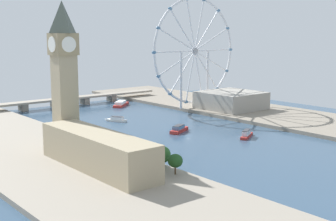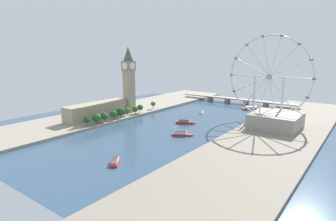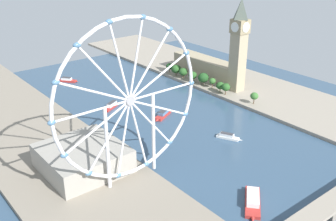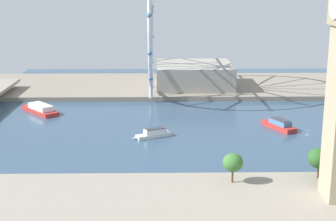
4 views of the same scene
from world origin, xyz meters
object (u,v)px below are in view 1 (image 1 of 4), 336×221
Objects in this scene: river_bridge at (70,99)px; tour_boat_3 at (116,119)px; parliament_block at (97,151)px; clock_tower at (64,73)px; ferris_wheel at (195,52)px; tour_boat_2 at (247,134)px; tour_boat_0 at (179,129)px; tour_boat_4 at (121,104)px; riverside_hall at (231,100)px.

river_bridge reaches higher than tour_boat_3.
clock_tower is at bearing 80.55° from parliament_block.
tour_boat_2 is at bearing -115.07° from ferris_wheel.
clock_tower is 141.12m from tour_boat_2.
clock_tower is 1.03× the size of parliament_block.
tour_boat_2 is at bearing -86.61° from tour_boat_0.
ferris_wheel reaches higher than river_bridge.
tour_boat_4 is at bearing 123.00° from ferris_wheel.
parliament_block reaches higher than tour_boat_4.
parliament_block is 227.20m from riverside_hall.
parliament_block reaches higher than tour_boat_0.
riverside_hall is 2.30× the size of tour_boat_2.
parliament_block is 2.92× the size of tour_boat_4.
tour_boat_3 is at bearing 39.10° from clock_tower.
parliament_block reaches higher than riverside_hall.
parliament_block is at bearing -146.56° from ferris_wheel.
parliament_block is at bearing 155.08° from tour_boat_2.
clock_tower reaches higher than tour_boat_2.
tour_boat_0 is (97.45, -0.01, -49.78)m from clock_tower.
ferris_wheel is 0.52× the size of river_bridge.
ferris_wheel is (187.04, 123.51, 45.14)m from parliament_block.
tour_boat_2 is (-54.49, -116.47, -55.82)m from ferris_wheel.
clock_tower is 1.74× the size of riverside_hall.
riverside_hall is (20.41, -30.86, -46.93)m from ferris_wheel.
parliament_block is at bearing -155.93° from riverside_hall.
tour_boat_3 is (-14.59, 67.36, -0.32)m from tour_boat_0.
riverside_hall is (207.44, 92.66, -1.78)m from parliament_block.
tour_boat_2 is (29.95, -218.81, -4.41)m from river_bridge.
parliament_block is 133.17m from tour_boat_2.
tour_boat_0 is at bearing 166.34° from tour_boat_3.
river_bridge is at bearing -31.76° from tour_boat_3.
riverside_hall is (198.52, 39.03, -40.73)m from clock_tower.
clock_tower is 4.00× the size of tour_boat_2.
parliament_block is 119.61m from tour_boat_0.
ferris_wheel reaches higher than tour_boat_0.
riverside_hall reaches higher than river_bridge.
tour_boat_0 reaches higher than tour_boat_3.
clock_tower reaches higher than tour_boat_0.
river_bridge is (93.68, 172.23, -45.21)m from clock_tower.
ferris_wheel is at bearing 33.44° from parliament_block.
tour_boat_2 is at bearing -133.87° from tour_boat_4.
riverside_hall is 108.73m from tour_boat_0.
clock_tower is at bearing -118.54° from river_bridge.
clock_tower is 0.87× the size of ferris_wheel.
tour_boat_3 is at bearing 166.25° from riverside_hall.
tour_boat_2 is at bearing -131.18° from riverside_hall.
tour_boat_0 reaches higher than tour_boat_4.
river_bridge is 105.56m from tour_boat_3.
riverside_hall reaches higher than tour_boat_0.
tour_boat_4 is at bearing 123.15° from riverside_hall.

